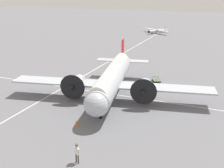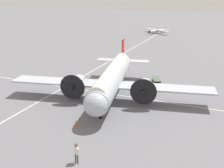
{
  "view_description": "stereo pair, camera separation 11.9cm",
  "coord_description": "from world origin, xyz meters",
  "views": [
    {
      "loc": [
        -13.53,
        32.12,
        13.7
      ],
      "look_at": [
        0.0,
        0.0,
        1.78
      ],
      "focal_mm": 45.0,
      "sensor_mm": 36.0,
      "label": 1
    },
    {
      "loc": [
        -13.64,
        32.08,
        13.7
      ],
      "look_at": [
        0.0,
        0.0,
        1.78
      ],
      "focal_mm": 45.0,
      "sensor_mm": 36.0,
      "label": 2
    }
  ],
  "objects": [
    {
      "name": "suitcase_near_door",
      "position": [
        -1.91,
        -6.87,
        0.28
      ],
      "size": [
        0.51,
        0.18,
        0.59
      ],
      "color": "brown",
      "rests_on": "ground_plane"
    },
    {
      "name": "traffic_cone",
      "position": [
        0.33,
        8.99,
        0.24
      ],
      "size": [
        0.39,
        0.39,
        0.51
      ],
      "color": "orange",
      "rests_on": "ground_plane"
    },
    {
      "name": "airliner_main",
      "position": [
        -0.09,
        0.44,
        2.62
      ],
      "size": [
        25.71,
        20.2,
        6.1
      ],
      "rotation": [
        0.0,
        0.0,
        1.78
      ],
      "color": "#ADB2BC",
      "rests_on": "ground_plane"
    },
    {
      "name": "light_aircraft_distant",
      "position": [
        8.42,
        -56.75,
        0.82
      ],
      "size": [
        9.29,
        7.4,
        1.98
      ],
      "rotation": [
        0.0,
        0.0,
        1.02
      ],
      "color": "#B7BCC6",
      "rests_on": "ground_plane"
    },
    {
      "name": "ground_plane",
      "position": [
        0.0,
        0.0,
        0.0
      ],
      "size": [
        300.0,
        300.0,
        0.0
      ],
      "primitive_type": "plane",
      "color": "slate"
    },
    {
      "name": "crew_foreground",
      "position": [
        -3.17,
        14.92,
        1.09
      ],
      "size": [
        0.57,
        0.36,
        1.73
      ],
      "rotation": [
        0.0,
        0.0,
        2.84
      ],
      "color": "#473D2D",
      "rests_on": "ground_plane"
    },
    {
      "name": "apron_line_eastwest",
      "position": [
        0.0,
        -0.86,
        0.0
      ],
      "size": [
        120.0,
        0.16,
        0.01
      ],
      "color": "silver",
      "rests_on": "ground_plane"
    },
    {
      "name": "baggage_cart",
      "position": [
        -3.85,
        -8.58,
        0.27
      ],
      "size": [
        1.8,
        2.07,
        0.56
      ],
      "rotation": [
        0.0,
        0.0,
        2.06
      ],
      "color": "#4C6047",
      "rests_on": "ground_plane"
    },
    {
      "name": "apron_line_northsouth",
      "position": [
        7.95,
        0.0,
        0.0
      ],
      "size": [
        0.16,
        120.0,
        0.01
      ],
      "color": "silver",
      "rests_on": "ground_plane"
    }
  ]
}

